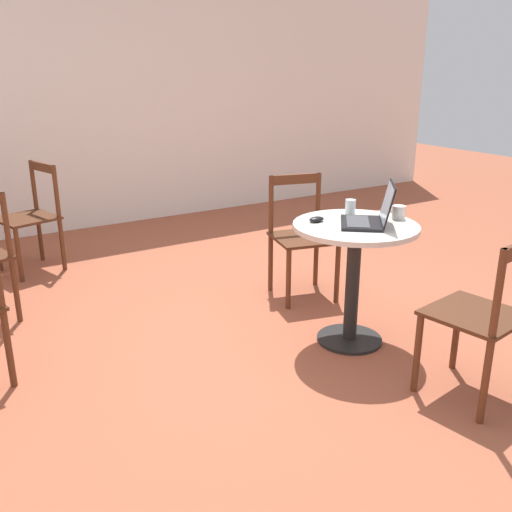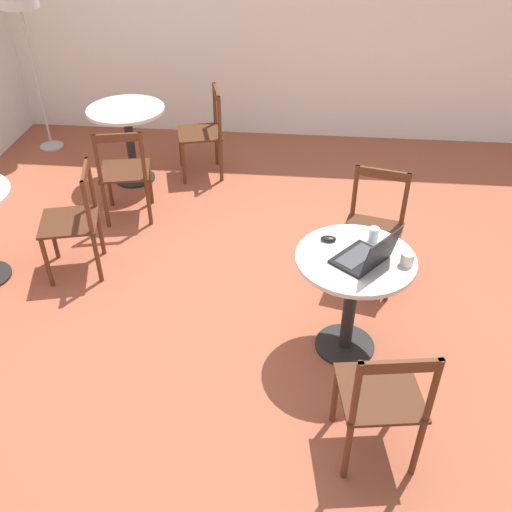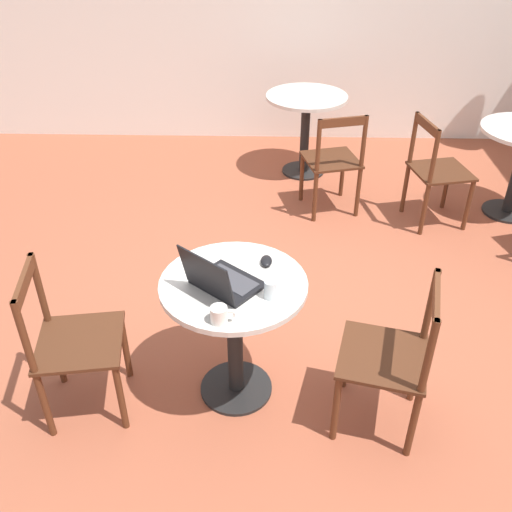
{
  "view_description": "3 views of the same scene",
  "coord_description": "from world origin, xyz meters",
  "px_view_note": "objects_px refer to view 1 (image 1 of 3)",
  "views": [
    {
      "loc": [
        -2.68,
        1.71,
        1.64
      ],
      "look_at": [
        -0.18,
        0.16,
        0.65
      ],
      "focal_mm": 40.0,
      "sensor_mm": 36.0,
      "label": 1
    },
    {
      "loc": [
        -3.09,
        -0.15,
        2.79
      ],
      "look_at": [
        -0.06,
        0.15,
        0.58
      ],
      "focal_mm": 40.0,
      "sensor_mm": 36.0,
      "label": 2
    },
    {
      "loc": [
        -0.09,
        -2.72,
        2.44
      ],
      "look_at": [
        -0.16,
        0.03,
        0.56
      ],
      "focal_mm": 40.0,
      "sensor_mm": 36.0,
      "label": 3
    }
  ],
  "objects_px": {
    "chair_near_right": "(302,237)",
    "laptop": "(370,217)",
    "mug": "(398,212)",
    "cafe_table_near": "(354,254)",
    "chair_mid_front": "(31,218)",
    "chair_near_left": "(483,317)",
    "mouse": "(317,219)",
    "drinking_glass": "(350,207)"
  },
  "relations": [
    {
      "from": "chair_near_left",
      "to": "drinking_glass",
      "type": "height_order",
      "value": "chair_near_left"
    },
    {
      "from": "mouse",
      "to": "chair_near_left",
      "type": "bearing_deg",
      "value": -163.37
    },
    {
      "from": "chair_near_left",
      "to": "mouse",
      "type": "bearing_deg",
      "value": 16.63
    },
    {
      "from": "laptop",
      "to": "chair_near_right",
      "type": "bearing_deg",
      "value": -9.45
    },
    {
      "from": "mouse",
      "to": "mug",
      "type": "distance_m",
      "value": 0.51
    },
    {
      "from": "chair_near_right",
      "to": "chair_near_left",
      "type": "xyz_separation_m",
      "value": [
        -1.61,
        0.06,
        0.0
      ]
    },
    {
      "from": "laptop",
      "to": "drinking_glass",
      "type": "distance_m",
      "value": 0.25
    },
    {
      "from": "chair_near_left",
      "to": "drinking_glass",
      "type": "xyz_separation_m",
      "value": [
        1.01,
        0.01,
        0.35
      ]
    },
    {
      "from": "chair_near_right",
      "to": "mug",
      "type": "distance_m",
      "value": 0.9
    },
    {
      "from": "cafe_table_near",
      "to": "laptop",
      "type": "relative_size",
      "value": 1.77
    },
    {
      "from": "mouse",
      "to": "drinking_glass",
      "type": "height_order",
      "value": "drinking_glass"
    },
    {
      "from": "laptop",
      "to": "drinking_glass",
      "type": "relative_size",
      "value": 4.43
    },
    {
      "from": "chair_near_left",
      "to": "mouse",
      "type": "xyz_separation_m",
      "value": [
        0.98,
        0.29,
        0.32
      ]
    },
    {
      "from": "chair_near_right",
      "to": "drinking_glass",
      "type": "bearing_deg",
      "value": 172.55
    },
    {
      "from": "chair_near_right",
      "to": "chair_mid_front",
      "type": "distance_m",
      "value": 2.24
    },
    {
      "from": "mouse",
      "to": "drinking_glass",
      "type": "xyz_separation_m",
      "value": [
        0.02,
        -0.28,
        0.03
      ]
    },
    {
      "from": "laptop",
      "to": "mouse",
      "type": "distance_m",
      "value": 0.31
    },
    {
      "from": "chair_near_right",
      "to": "mouse",
      "type": "distance_m",
      "value": 0.79
    },
    {
      "from": "mug",
      "to": "laptop",
      "type": "bearing_deg",
      "value": 92.78
    },
    {
      "from": "chair_near_left",
      "to": "mug",
      "type": "relative_size",
      "value": 7.7
    },
    {
      "from": "chair_mid_front",
      "to": "drinking_glass",
      "type": "bearing_deg",
      "value": -146.26
    },
    {
      "from": "chair_near_left",
      "to": "mug",
      "type": "height_order",
      "value": "chair_near_left"
    },
    {
      "from": "chair_mid_front",
      "to": "laptop",
      "type": "xyz_separation_m",
      "value": [
        -2.45,
        -1.42,
        0.36
      ]
    },
    {
      "from": "chair_mid_front",
      "to": "chair_near_left",
      "type": "bearing_deg",
      "value": -155.14
    },
    {
      "from": "cafe_table_near",
      "to": "drinking_glass",
      "type": "distance_m",
      "value": 0.32
    },
    {
      "from": "cafe_table_near",
      "to": "chair_mid_front",
      "type": "height_order",
      "value": "chair_mid_front"
    },
    {
      "from": "chair_mid_front",
      "to": "drinking_glass",
      "type": "xyz_separation_m",
      "value": [
        -2.22,
        -1.48,
        0.35
      ]
    },
    {
      "from": "mug",
      "to": "drinking_glass",
      "type": "height_order",
      "value": "drinking_glass"
    },
    {
      "from": "laptop",
      "to": "mouse",
      "type": "bearing_deg",
      "value": 45.48
    },
    {
      "from": "laptop",
      "to": "mouse",
      "type": "relative_size",
      "value": 4.27
    },
    {
      "from": "mug",
      "to": "chair_mid_front",
      "type": "bearing_deg",
      "value": 34.23
    },
    {
      "from": "chair_near_left",
      "to": "chair_mid_front",
      "type": "height_order",
      "value": "same"
    },
    {
      "from": "chair_near_right",
      "to": "mug",
      "type": "bearing_deg",
      "value": -172.87
    },
    {
      "from": "mug",
      "to": "chair_near_right",
      "type": "bearing_deg",
      "value": 7.13
    },
    {
      "from": "cafe_table_near",
      "to": "mouse",
      "type": "relative_size",
      "value": 7.54
    },
    {
      "from": "chair_near_left",
      "to": "laptop",
      "type": "xyz_separation_m",
      "value": [
        0.77,
        0.08,
        0.36
      ]
    },
    {
      "from": "cafe_table_near",
      "to": "mug",
      "type": "distance_m",
      "value": 0.38
    },
    {
      "from": "mouse",
      "to": "laptop",
      "type": "bearing_deg",
      "value": -134.52
    },
    {
      "from": "chair_mid_front",
      "to": "mouse",
      "type": "height_order",
      "value": "chair_mid_front"
    },
    {
      "from": "laptop",
      "to": "chair_mid_front",
      "type": "bearing_deg",
      "value": 30.03
    },
    {
      "from": "mouse",
      "to": "mug",
      "type": "relative_size",
      "value": 0.87
    },
    {
      "from": "chair_near_right",
      "to": "laptop",
      "type": "relative_size",
      "value": 2.06
    }
  ]
}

